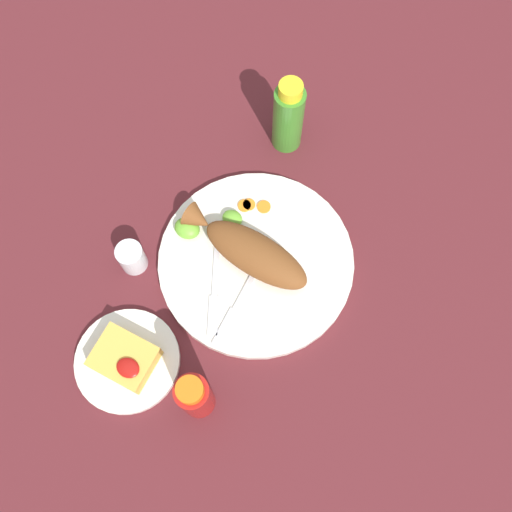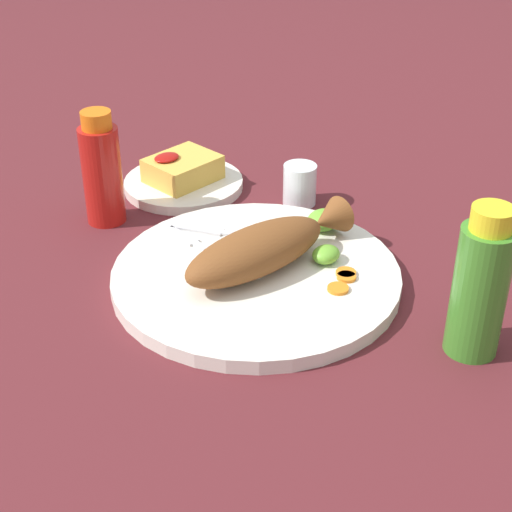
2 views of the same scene
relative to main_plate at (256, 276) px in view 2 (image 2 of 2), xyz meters
name	(u,v)px [view 2 (image 2 of 2)]	position (x,y,z in m)	size (l,w,h in m)	color
ground_plane	(256,282)	(0.00, 0.00, -0.01)	(4.00, 4.00, 0.00)	#561E23
main_plate	(256,276)	(0.00, 0.00, 0.00)	(0.35, 0.35, 0.02)	white
fried_fish	(265,247)	(-0.01, 0.00, 0.04)	(0.25, 0.10, 0.05)	brown
fork_near	(200,246)	(0.01, -0.09, 0.01)	(0.02, 0.19, 0.00)	silver
fork_far	(229,234)	(-0.04, -0.09, 0.01)	(0.09, 0.17, 0.00)	silver
carrot_slice_near	(338,289)	(-0.04, 0.10, 0.01)	(0.03, 0.03, 0.00)	orange
carrot_slice_mid	(346,277)	(-0.06, 0.09, 0.01)	(0.02, 0.02, 0.00)	orange
carrot_slice_far	(346,273)	(-0.07, 0.08, 0.01)	(0.02, 0.02, 0.00)	orange
lime_wedge_main	(326,254)	(-0.07, 0.05, 0.02)	(0.04, 0.03, 0.02)	#6BB233
lime_wedge_side	(324,220)	(-0.14, -0.01, 0.02)	(0.05, 0.04, 0.03)	#6BB233
hot_sauce_bottle_red	(102,171)	(0.03, -0.26, 0.07)	(0.05, 0.05, 0.16)	#B21914
hot_sauce_bottle_green	(480,286)	(-0.07, 0.26, 0.07)	(0.06, 0.06, 0.17)	#3D8428
salt_cup	(300,187)	(-0.20, -0.10, 0.02)	(0.05, 0.05, 0.06)	silver
side_plate_fries	(184,184)	(-0.11, -0.26, 0.00)	(0.18, 0.18, 0.01)	white
fries_pile	(182,168)	(-0.11, -0.26, 0.02)	(0.10, 0.08, 0.04)	gold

